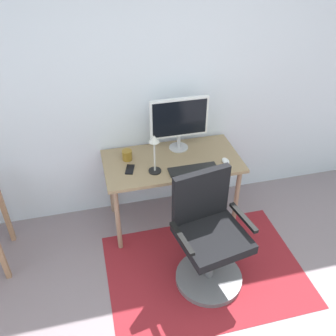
% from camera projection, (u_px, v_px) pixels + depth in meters
% --- Properties ---
extents(wall_back, '(6.00, 0.10, 2.60)m').
position_uv_depth(wall_back, '(176.00, 82.00, 3.36)').
color(wall_back, silver).
rests_on(wall_back, ground).
extents(area_rug, '(1.68, 1.19, 0.01)m').
position_uv_depth(area_rug, '(205.00, 270.00, 3.24)').
color(area_rug, maroon).
rests_on(area_rug, ground).
extents(desk, '(1.24, 0.64, 0.72)m').
position_uv_depth(desk, '(172.00, 167.00, 3.41)').
color(desk, '#937856').
rests_on(desk, ground).
extents(monitor, '(0.54, 0.18, 0.51)m').
position_uv_depth(monitor, '(179.00, 120.00, 3.35)').
color(monitor, '#B2B2B7').
rests_on(monitor, desk).
extents(keyboard, '(0.43, 0.13, 0.02)m').
position_uv_depth(keyboard, '(193.00, 169.00, 3.22)').
color(keyboard, black).
rests_on(keyboard, desk).
extents(computer_mouse, '(0.06, 0.10, 0.03)m').
position_uv_depth(computer_mouse, '(226.00, 161.00, 3.32)').
color(computer_mouse, white).
rests_on(computer_mouse, desk).
extents(coffee_cup, '(0.09, 0.09, 0.09)m').
position_uv_depth(coffee_cup, '(127.00, 155.00, 3.34)').
color(coffee_cup, olive).
rests_on(coffee_cup, desk).
extents(cell_phone, '(0.11, 0.15, 0.01)m').
position_uv_depth(cell_phone, '(130.00, 169.00, 3.23)').
color(cell_phone, black).
rests_on(cell_phone, desk).
extents(desk_lamp, '(0.11, 0.11, 0.36)m').
position_uv_depth(desk_lamp, '(154.00, 148.00, 3.08)').
color(desk_lamp, black).
rests_on(desk_lamp, desk).
extents(office_chair, '(0.63, 0.58, 0.99)m').
position_uv_depth(office_chair, '(208.00, 241.00, 2.96)').
color(office_chair, slate).
rests_on(office_chair, ground).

